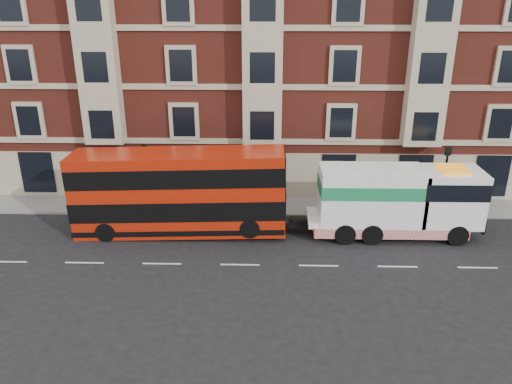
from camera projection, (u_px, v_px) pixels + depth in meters
ground at (240, 265)px, 25.41m from camera, size 120.00×120.00×0.00m
sidewalk at (246, 206)px, 32.36m from camera, size 90.00×3.00×0.15m
victorian_terrace at (257, 36)px, 35.66m from camera, size 45.00×12.00×20.40m
lamp_post_west at (147, 174)px, 30.34m from camera, size 0.35×0.15×4.35m
lamp_post_east at (445, 176)px, 29.92m from camera, size 0.35×0.15×4.35m
double_decker_bus at (179, 191)px, 28.01m from camera, size 11.88×2.73×4.81m
tow_truck at (394, 201)px, 27.89m from camera, size 9.51×2.81×3.96m
pedestrian at (139, 190)px, 32.39m from camera, size 0.65×0.45×1.72m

